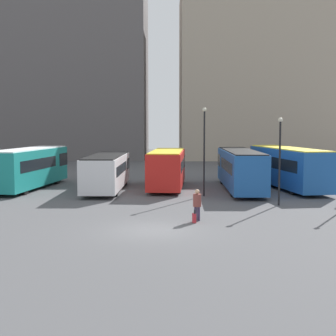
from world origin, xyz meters
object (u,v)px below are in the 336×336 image
object	(u,v)px
bus_4	(289,166)
lamp_post_1	(282,154)
bus_3	(242,168)
lamp_post_2	(206,145)
traveler	(199,202)
suitcase	(196,218)
bus_0	(32,167)
bus_1	(109,171)
bus_2	(169,168)

from	to	relation	value
bus_4	lamp_post_1	distance (m)	8.89
bus_3	lamp_post_2	xyz separation A→B (m)	(-3.13, -3.55, 1.97)
traveler	suitcase	xyz separation A→B (m)	(-0.18, -0.48, -0.76)
bus_0	bus_4	xyz separation A→B (m)	(20.85, 0.22, 0.03)
lamp_post_1	bus_1	bearing A→B (deg)	149.34
bus_0	suitcase	xyz separation A→B (m)	(12.54, -13.52, -1.51)
traveler	bus_0	bearing A→B (deg)	35.74
suitcase	lamp_post_1	size ratio (longest dim) A/B	0.13
bus_1	bus_2	size ratio (longest dim) A/B	1.08
bus_2	lamp_post_2	world-z (taller)	lamp_post_2
lamp_post_2	traveler	bearing A→B (deg)	-96.73
bus_0	bus_2	bearing A→B (deg)	-81.74
bus_2	lamp_post_1	size ratio (longest dim) A/B	1.67
bus_0	bus_4	world-z (taller)	bus_4
bus_2	lamp_post_1	world-z (taller)	lamp_post_1
lamp_post_2	bus_4	bearing A→B (deg)	32.02
bus_4	lamp_post_1	xyz separation A→B (m)	(-2.63, -8.36, 1.49)
bus_0	bus_4	distance (m)	20.86
bus_3	traveler	size ratio (longest dim) A/B	7.05
bus_0	bus_2	distance (m)	11.11
bus_4	lamp_post_2	size ratio (longest dim) A/B	1.86
bus_3	bus_4	world-z (taller)	bus_4
bus_2	bus_3	size ratio (longest dim) A/B	0.78
bus_0	bus_2	world-z (taller)	bus_0
bus_4	bus_0	bearing A→B (deg)	82.26
bus_1	bus_3	distance (m)	10.52
bus_2	bus_4	xyz separation A→B (m)	(9.74, 0.08, 0.13)
bus_4	suitcase	distance (m)	16.13
lamp_post_2	bus_3	bearing A→B (deg)	48.62
bus_3	bus_4	xyz separation A→B (m)	(3.97, 0.89, 0.08)
bus_3	traveler	world-z (taller)	bus_3
bus_1	traveler	size ratio (longest dim) A/B	5.92
lamp_post_1	bus_2	bearing A→B (deg)	130.67
bus_3	lamp_post_1	size ratio (longest dim) A/B	2.15
bus_4	suitcase	bearing A→B (deg)	140.46
bus_3	lamp_post_2	size ratio (longest dim) A/B	1.89
bus_1	bus_2	world-z (taller)	bus_2
bus_0	traveler	distance (m)	18.22
bus_0	lamp_post_1	size ratio (longest dim) A/B	1.95
bus_2	suitcase	distance (m)	13.80
traveler	lamp_post_2	distance (m)	9.27
bus_3	traveler	bearing A→B (deg)	162.28
bus_3	lamp_post_1	world-z (taller)	lamp_post_1
bus_3	suitcase	world-z (taller)	bus_3
bus_0	bus_4	bearing A→B (deg)	-81.86
bus_1	suitcase	size ratio (longest dim) A/B	14.32
traveler	lamp_post_1	xyz separation A→B (m)	(5.51, 4.89, 2.27)
bus_2	bus_1	bearing A→B (deg)	108.89
bus_1	traveler	xyz separation A→B (m)	(6.34, -11.92, -0.51)
traveler	suitcase	bearing A→B (deg)	151.06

